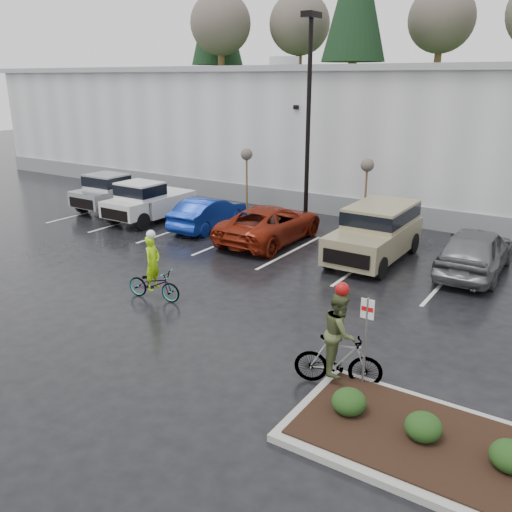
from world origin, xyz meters
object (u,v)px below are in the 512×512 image
Objects in this scene: pickup_white at (154,199)px; cyclist_olive at (339,349)px; pickup_silver at (121,190)px; cyclist_hivis at (154,278)px; lamppost at (309,100)px; sapling_west at (247,158)px; car_blue at (208,213)px; car_grey at (475,250)px; fire_lane_sign at (366,332)px; suv_tan at (374,234)px; car_red at (271,223)px; sapling_mid at (367,169)px.

cyclist_olive is at bearing -32.45° from pickup_white.
cyclist_hivis is (10.09, -8.18, -0.28)m from pickup_silver.
lamppost is 5.07m from sapling_west.
car_blue is (6.34, -0.63, -0.25)m from pickup_silver.
cyclist_olive is at bearing -29.38° from pickup_silver.
car_grey is at bearing -17.64° from lamppost.
fire_lane_sign is 0.89× the size of cyclist_olive.
cyclist_hivis is at bearing 57.84° from cyclist_olive.
car_blue is 0.86× the size of suv_tan.
suv_tan is at bearing -38.78° from cyclist_hivis.
lamppost is 2.10× the size of car_blue.
pickup_silver is 3.16m from pickup_white.
sapling_west is at bearing 11.91° from cyclist_hivis.
pickup_silver is 1.18× the size of car_blue.
fire_lane_sign is 0.39× the size of car_red.
lamppost is at bearing 24.43° from pickup_white.
car_blue is 8.04m from suv_tan.
sapling_mid is 1.30× the size of cyclist_olive.
cyclist_hivis reaches higher than fire_lane_sign.
car_grey is (8.09, 0.57, 0.07)m from car_red.
sapling_west is 0.57× the size of car_red.
suv_tan reaches higher than car_blue.
cyclist_hivis reaches higher than car_grey.
sapling_mid is at bearing 15.15° from pickup_silver.
sapling_mid is 12.83m from pickup_silver.
car_grey is at bearing -0.83° from pickup_silver.
fire_lane_sign is 7.63m from cyclist_hivis.
sapling_west and sapling_mid have the same top height.
car_grey is 2.02× the size of cyclist_olive.
pickup_white is 2.32× the size of cyclist_hivis.
sapling_west reaches higher than fire_lane_sign.
pickup_white reaches higher than car_red.
pickup_white is (-6.70, -3.04, -4.71)m from lamppost.
lamppost is 4.12× the size of cyclist_hivis.
pickup_silver is at bearing 42.30° from cyclist_hivis.
pickup_white is 14.82m from car_grey.
car_red is at bearing 131.96° from fire_lane_sign.
sapling_west is 17.21m from cyclist_olive.
lamppost is 1.77× the size of pickup_white.
cyclist_olive is at bearing -58.68° from lamppost.
fire_lane_sign reaches higher than car_grey.
cyclist_olive reaches higher than pickup_silver.
pickup_white is 1.02× the size of suv_tan.
cyclist_olive reaches higher than car_grey.
sapling_mid reaches higher than suv_tan.
car_blue is (0.57, -3.95, -2.00)m from sapling_west.
car_grey is (12.12, -3.58, -1.88)m from sapling_west.
suv_tan is 3.57m from car_grey.
pickup_white is at bearing 179.57° from suv_tan.
car_blue is 13.93m from cyclist_olive.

